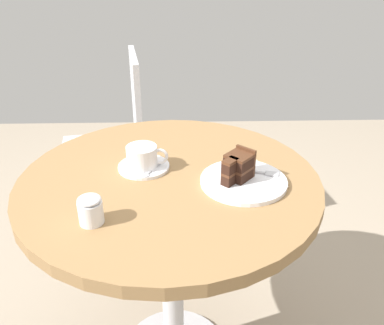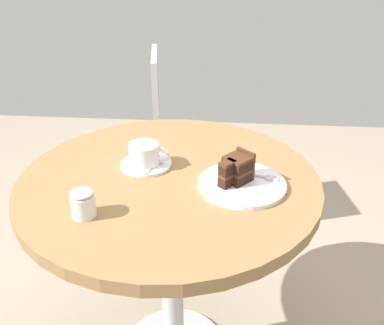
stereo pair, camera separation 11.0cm
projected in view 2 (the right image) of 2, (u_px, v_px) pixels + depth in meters
name	position (u px, v px, depth m)	size (l,w,h in m)	color
cafe_table	(170.00, 210.00, 1.18)	(0.83, 0.83, 0.74)	olive
saucer	(146.00, 164.00, 1.17)	(0.15, 0.15, 0.01)	white
coffee_cup	(145.00, 154.00, 1.15)	(0.12, 0.09, 0.06)	white
teaspoon	(152.00, 169.00, 1.13)	(0.06, 0.09, 0.00)	#B7B7BC
cake_plate	(242.00, 184.00, 1.07)	(0.23, 0.23, 0.01)	white
cake_slice	(237.00, 169.00, 1.06)	(0.10, 0.10, 0.08)	black
fork	(259.00, 176.00, 1.09)	(0.14, 0.05, 0.00)	#B7B7BC
napkin	(245.00, 183.00, 1.09)	(0.22, 0.23, 0.00)	tan
cafe_chair	(139.00, 131.00, 1.91)	(0.43, 0.43, 0.90)	#BCBCC1
sugar_pot	(83.00, 203.00, 0.94)	(0.06, 0.06, 0.07)	white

